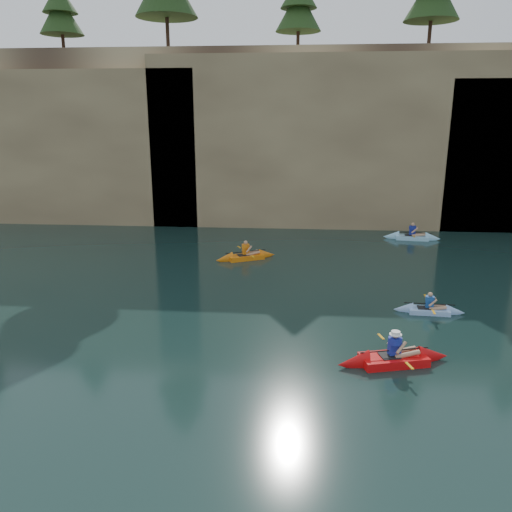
{
  "coord_description": "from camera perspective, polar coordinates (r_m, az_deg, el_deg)",
  "views": [
    {
      "loc": [
        -0.3,
        -11.21,
        7.17
      ],
      "look_at": [
        -1.54,
        3.72,
        3.0
      ],
      "focal_mm": 35.0,
      "sensor_mm": 36.0,
      "label": 1
    }
  ],
  "objects": [
    {
      "name": "ground",
      "position": [
        13.31,
        5.54,
        -17.11
      ],
      "size": [
        160.0,
        160.0,
        0.0
      ],
      "primitive_type": "plane",
      "color": "black",
      "rests_on": "ground"
    },
    {
      "name": "cliff",
      "position": [
        41.23,
        5.33,
        13.87
      ],
      "size": [
        70.0,
        16.0,
        12.0
      ],
      "primitive_type": "cube",
      "color": "tan",
      "rests_on": "ground"
    },
    {
      "name": "cliff_slab_west",
      "position": [
        39.18,
        -25.97,
        11.27
      ],
      "size": [
        26.0,
        2.4,
        10.56
      ],
      "primitive_type": "cube",
      "color": "tan",
      "rests_on": "ground"
    },
    {
      "name": "cliff_slab_center",
      "position": [
        33.92,
        8.87,
        12.89
      ],
      "size": [
        24.0,
        2.4,
        11.4
      ],
      "primitive_type": "cube",
      "color": "tan",
      "rests_on": "ground"
    },
    {
      "name": "sea_cave_west",
      "position": [
        37.95,
        -23.25,
        6.47
      ],
      "size": [
        4.5,
        1.0,
        4.0
      ],
      "primitive_type": "cube",
      "color": "black",
      "rests_on": "ground"
    },
    {
      "name": "sea_cave_center",
      "position": [
        33.83,
        -1.59,
        6.07
      ],
      "size": [
        3.5,
        1.0,
        3.2
      ],
      "primitive_type": "cube",
      "color": "black",
      "rests_on": "ground"
    },
    {
      "name": "sea_cave_east",
      "position": [
        35.07,
        21.93,
        6.37
      ],
      "size": [
        5.0,
        1.0,
        4.5
      ],
      "primitive_type": "cube",
      "color": "black",
      "rests_on": "ground"
    },
    {
      "name": "main_kayaker",
      "position": [
        15.86,
        15.45,
        -11.23
      ],
      "size": [
        3.61,
        2.33,
        1.31
      ],
      "rotation": [
        0.0,
        0.0,
        0.25
      ],
      "color": "red",
      "rests_on": "ground"
    },
    {
      "name": "kayaker_orange",
      "position": [
        26.09,
        -1.19,
        -0.05
      ],
      "size": [
        3.27,
        2.23,
        1.25
      ],
      "rotation": [
        0.0,
        0.0,
        0.46
      ],
      "color": "orange",
      "rests_on": "ground"
    },
    {
      "name": "kayaker_ltblue_near",
      "position": [
        20.13,
        19.15,
        -5.83
      ],
      "size": [
        2.67,
        2.08,
        1.03
      ],
      "rotation": [
        0.0,
        0.0,
        -0.07
      ],
      "color": "#93BFF6",
      "rests_on": "ground"
    },
    {
      "name": "kayaker_ltblue_mid",
      "position": [
        31.8,
        17.38,
        2.1
      ],
      "size": [
        3.45,
        2.52,
        1.29
      ],
      "rotation": [
        0.0,
        0.0,
        -0.11
      ],
      "color": "#92D4F5",
      "rests_on": "ground"
    }
  ]
}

